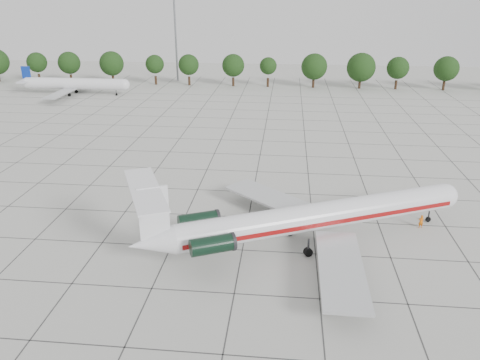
{
  "coord_description": "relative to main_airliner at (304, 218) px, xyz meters",
  "views": [
    {
      "loc": [
        4.26,
        -52.56,
        26.75
      ],
      "look_at": [
        -1.46,
        3.78,
        3.5
      ],
      "focal_mm": 35.0,
      "sensor_mm": 36.0,
      "label": 1
    }
  ],
  "objects": [
    {
      "name": "floodlight_mast",
      "position": [
        -36.68,
        98.01,
        11.0
      ],
      "size": [
        1.6,
        1.6,
        25.45
      ],
      "color": "slate",
      "rests_on": "ground"
    },
    {
      "name": "ground_crew",
      "position": [
        14.18,
        5.4,
        -2.44
      ],
      "size": [
        0.68,
        0.51,
        1.68
      ],
      "primitive_type": "imported",
      "rotation": [
        0.0,
        0.0,
        3.34
      ],
      "color": "orange",
      "rests_on": "ground"
    },
    {
      "name": "bg_airliner_b",
      "position": [
        -59.57,
        74.56,
        -0.37
      ],
      "size": [
        28.24,
        27.2,
        7.4
      ],
      "color": "silver",
      "rests_on": "ground"
    },
    {
      "name": "apron_joints",
      "position": [
        -6.68,
        21.01,
        -3.27
      ],
      "size": [
        170.0,
        170.0,
        0.02
      ],
      "primitive_type": "cube",
      "color": "#383838",
      "rests_on": "ground"
    },
    {
      "name": "ground",
      "position": [
        -6.68,
        6.01,
        -3.28
      ],
      "size": [
        260.0,
        260.0,
        0.0
      ],
      "primitive_type": "plane",
      "color": "beige",
      "rests_on": "ground"
    },
    {
      "name": "main_airliner",
      "position": [
        0.0,
        0.0,
        0.0
      ],
      "size": [
        37.8,
        28.33,
        9.28
      ],
      "rotation": [
        0.0,
        0.0,
        0.43
      ],
      "color": "silver",
      "rests_on": "ground"
    },
    {
      "name": "tree_line",
      "position": [
        -18.36,
        91.01,
        2.7
      ],
      "size": [
        249.86,
        8.44,
        10.22
      ],
      "color": "#332114",
      "rests_on": "ground"
    }
  ]
}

